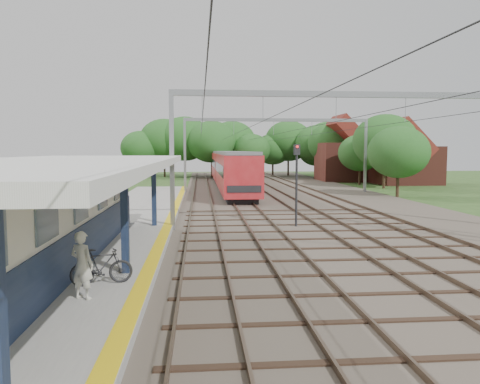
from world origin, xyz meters
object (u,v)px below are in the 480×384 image
signal_post (297,176)px  bicycle (102,267)px  train (229,168)px  person (82,265)px

signal_post → bicycle: bearing=-135.7°
signal_post → train: bearing=83.5°
person → bicycle: 1.29m
person → signal_post: size_ratio=0.39×
signal_post → person: bearing=-133.6°
person → signal_post: bearing=-99.3°
train → signal_post: (1.85, -27.44, 0.61)m
person → bicycle: (0.22, 1.22, -0.35)m
person → train: size_ratio=0.05×
bicycle → signal_post: (7.71, 10.86, 1.90)m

